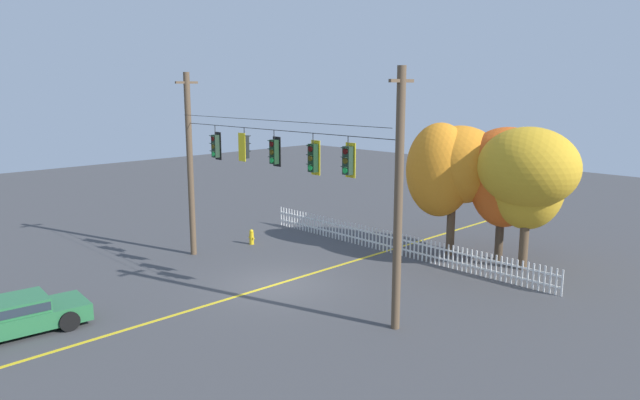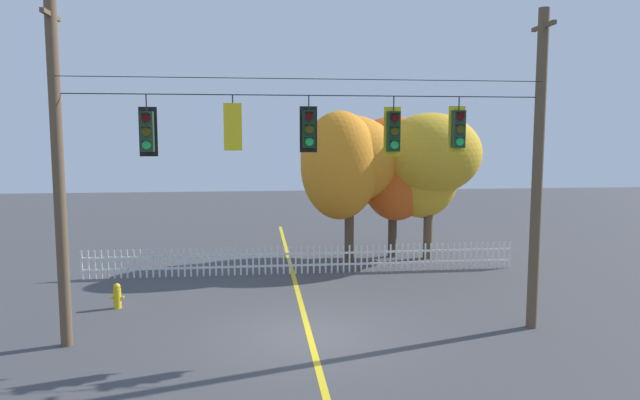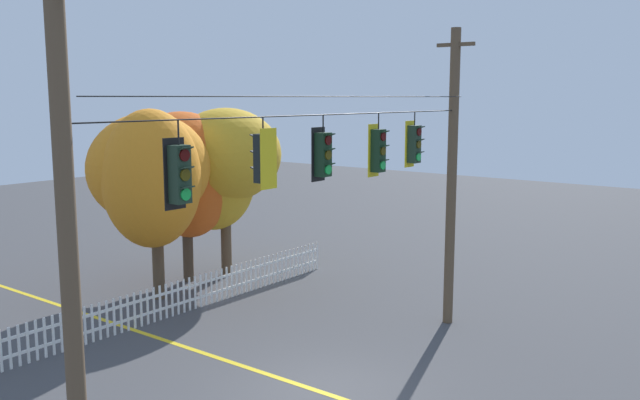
{
  "view_description": "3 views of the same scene",
  "coord_description": "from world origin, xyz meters",
  "px_view_note": "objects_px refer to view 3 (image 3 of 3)",
  "views": [
    {
      "loc": [
        17.0,
        -14.19,
        7.66
      ],
      "look_at": [
        0.82,
        1.6,
        3.28
      ],
      "focal_mm": 33.06,
      "sensor_mm": 36.0,
      "label": 1
    },
    {
      "loc": [
        -1.29,
        -13.94,
        5.02
      ],
      "look_at": [
        0.44,
        1.58,
        3.31
      ],
      "focal_mm": 31.89,
      "sensor_mm": 36.0,
      "label": 2
    },
    {
      "loc": [
        -11.12,
        -8.43,
        6.41
      ],
      "look_at": [
        1.19,
        1.0,
        4.04
      ],
      "focal_mm": 37.87,
      "sensor_mm": 36.0,
      "label": 3
    }
  ],
  "objects_px": {
    "traffic_signal_northbound_primary": "(414,144)",
    "autumn_oak_far_east": "(220,165)",
    "traffic_signal_eastbound_side": "(179,174)",
    "traffic_signal_westbound_side": "(323,154)",
    "autumn_maple_near_fence": "(151,173)",
    "autumn_maple_mid": "(181,169)",
    "traffic_signal_southbound_primary": "(378,150)",
    "traffic_signal_northbound_secondary": "(264,158)"
  },
  "relations": [
    {
      "from": "traffic_signal_eastbound_side",
      "to": "autumn_oak_far_east",
      "type": "relative_size",
      "value": 0.24
    },
    {
      "from": "traffic_signal_southbound_primary",
      "to": "traffic_signal_eastbound_side",
      "type": "bearing_deg",
      "value": -180.0
    },
    {
      "from": "autumn_maple_mid",
      "to": "traffic_signal_southbound_primary",
      "type": "bearing_deg",
      "value": -103.2
    },
    {
      "from": "traffic_signal_westbound_side",
      "to": "traffic_signal_northbound_primary",
      "type": "xyz_separation_m",
      "value": [
        3.79,
        0.0,
        0.01
      ]
    },
    {
      "from": "autumn_maple_near_fence",
      "to": "autumn_maple_mid",
      "type": "height_order",
      "value": "autumn_maple_near_fence"
    },
    {
      "from": "traffic_signal_northbound_primary",
      "to": "autumn_maple_near_fence",
      "type": "distance_m",
      "value": 8.68
    },
    {
      "from": "traffic_signal_eastbound_side",
      "to": "traffic_signal_westbound_side",
      "type": "bearing_deg",
      "value": -0.01
    },
    {
      "from": "traffic_signal_southbound_primary",
      "to": "autumn_maple_mid",
      "type": "bearing_deg",
      "value": 76.8
    },
    {
      "from": "autumn_maple_near_fence",
      "to": "autumn_oak_far_east",
      "type": "bearing_deg",
      "value": 6.74
    },
    {
      "from": "traffic_signal_eastbound_side",
      "to": "autumn_maple_near_fence",
      "type": "height_order",
      "value": "autumn_maple_near_fence"
    },
    {
      "from": "traffic_signal_eastbound_side",
      "to": "traffic_signal_northbound_secondary",
      "type": "bearing_deg",
      "value": -0.53
    },
    {
      "from": "traffic_signal_northbound_secondary",
      "to": "traffic_signal_eastbound_side",
      "type": "bearing_deg",
      "value": 179.47
    },
    {
      "from": "autumn_maple_mid",
      "to": "traffic_signal_westbound_side",
      "type": "bearing_deg",
      "value": -114.66
    },
    {
      "from": "traffic_signal_eastbound_side",
      "to": "traffic_signal_northbound_primary",
      "type": "distance_m",
      "value": 7.65
    },
    {
      "from": "traffic_signal_southbound_primary",
      "to": "traffic_signal_northbound_secondary",
      "type": "bearing_deg",
      "value": -179.73
    },
    {
      "from": "traffic_signal_northbound_secondary",
      "to": "traffic_signal_westbound_side",
      "type": "bearing_deg",
      "value": 0.57
    },
    {
      "from": "autumn_maple_mid",
      "to": "autumn_oak_far_east",
      "type": "height_order",
      "value": "autumn_oak_far_east"
    },
    {
      "from": "traffic_signal_southbound_primary",
      "to": "autumn_maple_mid",
      "type": "xyz_separation_m",
      "value": [
        2.21,
        9.42,
        -1.22
      ]
    },
    {
      "from": "traffic_signal_eastbound_side",
      "to": "traffic_signal_southbound_primary",
      "type": "height_order",
      "value": "same"
    },
    {
      "from": "autumn_maple_near_fence",
      "to": "traffic_signal_westbound_side",
      "type": "bearing_deg",
      "value": -104.95
    },
    {
      "from": "autumn_maple_near_fence",
      "to": "traffic_signal_northbound_secondary",
      "type": "bearing_deg",
      "value": -115.78
    },
    {
      "from": "autumn_maple_near_fence",
      "to": "traffic_signal_southbound_primary",
      "type": "bearing_deg",
      "value": -90.98
    },
    {
      "from": "autumn_oak_far_east",
      "to": "autumn_maple_near_fence",
      "type": "bearing_deg",
      "value": -173.26
    },
    {
      "from": "traffic_signal_westbound_side",
      "to": "autumn_oak_far_east",
      "type": "relative_size",
      "value": 0.23
    },
    {
      "from": "traffic_signal_eastbound_side",
      "to": "autumn_maple_mid",
      "type": "bearing_deg",
      "value": 49.03
    },
    {
      "from": "traffic_signal_eastbound_side",
      "to": "traffic_signal_westbound_side",
      "type": "distance_m",
      "value": 3.86
    },
    {
      "from": "autumn_maple_near_fence",
      "to": "autumn_oak_far_east",
      "type": "height_order",
      "value": "autumn_maple_near_fence"
    },
    {
      "from": "traffic_signal_westbound_side",
      "to": "autumn_oak_far_east",
      "type": "bearing_deg",
      "value": 57.47
    },
    {
      "from": "autumn_maple_mid",
      "to": "traffic_signal_eastbound_side",
      "type": "bearing_deg",
      "value": -130.97
    },
    {
      "from": "autumn_oak_far_east",
      "to": "autumn_maple_mid",
      "type": "bearing_deg",
      "value": 157.5
    },
    {
      "from": "traffic_signal_southbound_primary",
      "to": "traffic_signal_northbound_primary",
      "type": "xyz_separation_m",
      "value": [
        1.67,
        -0.0,
        0.06
      ]
    },
    {
      "from": "traffic_signal_westbound_side",
      "to": "traffic_signal_southbound_primary",
      "type": "relative_size",
      "value": 0.93
    },
    {
      "from": "autumn_oak_far_east",
      "to": "traffic_signal_westbound_side",
      "type": "bearing_deg",
      "value": -122.53
    },
    {
      "from": "traffic_signal_northbound_secondary",
      "to": "traffic_signal_northbound_primary",
      "type": "bearing_deg",
      "value": 0.19
    },
    {
      "from": "traffic_signal_northbound_primary",
      "to": "autumn_oak_far_east",
      "type": "relative_size",
      "value": 0.23
    },
    {
      "from": "traffic_signal_southbound_primary",
      "to": "autumn_oak_far_east",
      "type": "distance_m",
      "value": 9.62
    },
    {
      "from": "traffic_signal_northbound_primary",
      "to": "autumn_maple_mid",
      "type": "distance_m",
      "value": 9.52
    },
    {
      "from": "autumn_oak_far_east",
      "to": "traffic_signal_northbound_primary",
      "type": "bearing_deg",
      "value": -101.9
    },
    {
      "from": "traffic_signal_westbound_side",
      "to": "traffic_signal_eastbound_side",
      "type": "bearing_deg",
      "value": 179.99
    },
    {
      "from": "autumn_maple_near_fence",
      "to": "autumn_maple_mid",
      "type": "relative_size",
      "value": 1.02
    },
    {
      "from": "traffic_signal_northbound_secondary",
      "to": "autumn_oak_far_east",
      "type": "distance_m",
      "value": 11.69
    },
    {
      "from": "traffic_signal_westbound_side",
      "to": "autumn_maple_near_fence",
      "type": "distance_m",
      "value": 8.84
    }
  ]
}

